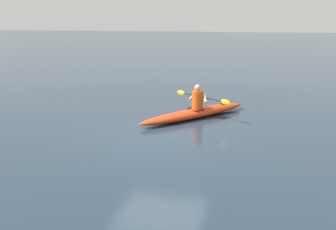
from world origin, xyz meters
The scene contains 3 objects.
ground_plane centered at (0.00, 0.00, 0.00)m, with size 160.00×160.00×0.00m, color #1E2D3D.
kayak centered at (-0.59, -2.20, 0.15)m, with size 3.16×4.00×0.30m.
kayaker centered at (-0.66, -2.29, 0.64)m, with size 2.03×1.50×0.79m.
Camera 1 is at (-2.94, 10.71, 3.25)m, focal length 43.80 mm.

